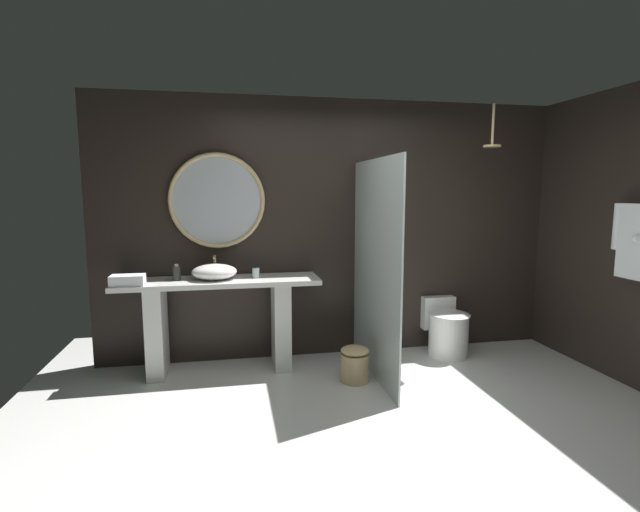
% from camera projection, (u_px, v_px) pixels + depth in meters
% --- Properties ---
extents(ground_plane, '(5.76, 5.76, 0.00)m').
position_uv_depth(ground_plane, '(399.00, 444.00, 3.12)').
color(ground_plane, silver).
extents(back_wall_panel, '(4.80, 0.10, 2.60)m').
position_uv_depth(back_wall_panel, '(337.00, 229.00, 4.79)').
color(back_wall_panel, black).
rests_on(back_wall_panel, ground_plane).
extents(side_wall_right, '(0.10, 2.47, 2.60)m').
position_uv_depth(side_wall_right, '(623.00, 235.00, 4.13)').
color(side_wall_right, black).
rests_on(side_wall_right, ground_plane).
extents(vanity_counter, '(1.86, 0.50, 0.88)m').
position_uv_depth(vanity_counter, '(220.00, 315.00, 4.36)').
color(vanity_counter, silver).
rests_on(vanity_counter, ground_plane).
extents(vessel_sink, '(0.41, 0.33, 0.21)m').
position_uv_depth(vessel_sink, '(214.00, 272.00, 4.28)').
color(vessel_sink, white).
rests_on(vessel_sink, vanity_counter).
extents(tumbler_cup, '(0.07, 0.07, 0.09)m').
position_uv_depth(tumbler_cup, '(256.00, 273.00, 4.38)').
color(tumbler_cup, silver).
rests_on(tumbler_cup, vanity_counter).
extents(soap_dispenser, '(0.07, 0.07, 0.15)m').
position_uv_depth(soap_dispenser, '(177.00, 273.00, 4.24)').
color(soap_dispenser, '#282D28').
rests_on(soap_dispenser, vanity_counter).
extents(round_wall_mirror, '(0.91, 0.04, 0.91)m').
position_uv_depth(round_wall_mirror, '(217.00, 201.00, 4.44)').
color(round_wall_mirror, '#D6B77F').
extents(shower_glass_panel, '(0.02, 1.34, 1.97)m').
position_uv_depth(shower_glass_panel, '(375.00, 270.00, 4.17)').
color(shower_glass_panel, silver).
rests_on(shower_glass_panel, ground_plane).
extents(rain_shower_head, '(0.16, 0.16, 0.40)m').
position_uv_depth(rain_shower_head, '(492.00, 140.00, 4.39)').
color(rain_shower_head, '#D6B77F').
extents(toilet, '(0.42, 0.61, 0.57)m').
position_uv_depth(toilet, '(445.00, 328.00, 4.86)').
color(toilet, white).
rests_on(toilet, ground_plane).
extents(waste_bin, '(0.25, 0.25, 0.32)m').
position_uv_depth(waste_bin, '(355.00, 363.00, 4.15)').
color(waste_bin, '#D6B77F').
rests_on(waste_bin, ground_plane).
extents(folded_hand_towel, '(0.28, 0.17, 0.09)m').
position_uv_depth(folded_hand_towel, '(128.00, 280.00, 4.02)').
color(folded_hand_towel, white).
rests_on(folded_hand_towel, vanity_counter).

